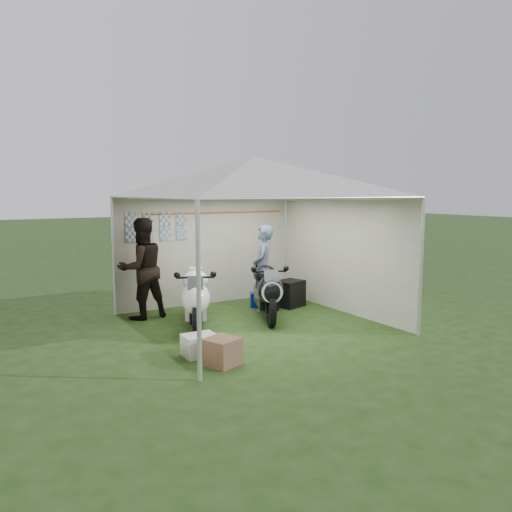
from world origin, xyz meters
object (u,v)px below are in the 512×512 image
object	(u,v)px
motorcycle_black	(266,289)
paddock_stand	(260,300)
person_blue_jacket	(263,268)
equipment_box	(290,293)
crate_0	(200,345)
person_dark_jacket	(142,268)
crate_1	(222,352)
motorcycle_white	(196,296)
canopy_tent	(254,181)

from	to	relation	value
motorcycle_black	paddock_stand	xyz separation A→B (m)	(0.39, 0.87, -0.42)
person_blue_jacket	equipment_box	xyz separation A→B (m)	(0.66, 0.00, -0.59)
person_blue_jacket	crate_0	distance (m)	3.08
motorcycle_black	crate_0	distance (m)	2.45
motorcycle_black	crate_0	world-z (taller)	motorcycle_black
person_blue_jacket	equipment_box	world-z (taller)	person_blue_jacket
person_dark_jacket	crate_1	distance (m)	3.18
person_blue_jacket	equipment_box	size ratio (longest dim) A/B	3.14
motorcycle_white	paddock_stand	bearing A→B (deg)	48.69
equipment_box	crate_1	distance (m)	3.74
motorcycle_white	equipment_box	distance (m)	2.47
motorcycle_black	person_dark_jacket	world-z (taller)	person_dark_jacket
canopy_tent	crate_1	distance (m)	3.26
canopy_tent	person_blue_jacket	xyz separation A→B (m)	(0.68, 0.81, -1.71)
motorcycle_white	motorcycle_black	distance (m)	1.44
crate_1	equipment_box	bearing A→B (deg)	41.03
crate_1	person_blue_jacket	bearing A→B (deg)	48.55
canopy_tent	motorcycle_black	world-z (taller)	canopy_tent
person_dark_jacket	person_blue_jacket	distance (m)	2.39
person_dark_jacket	motorcycle_white	bearing A→B (deg)	107.64
motorcycle_white	crate_0	distance (m)	1.55
crate_1	motorcycle_white	bearing A→B (deg)	76.86
motorcycle_black	motorcycle_white	bearing A→B (deg)	-156.97
paddock_stand	equipment_box	distance (m)	0.63
crate_0	canopy_tent	bearing A→B (deg)	35.36
paddock_stand	motorcycle_white	bearing A→B (deg)	-155.13
person_dark_jacket	equipment_box	size ratio (longest dim) A/B	3.47
motorcycle_black	person_blue_jacket	distance (m)	0.71
equipment_box	motorcycle_white	bearing A→B (deg)	-166.68
motorcycle_black	equipment_box	size ratio (longest dim) A/B	3.56
crate_0	motorcycle_black	bearing A→B (deg)	34.30
equipment_box	crate_1	size ratio (longest dim) A/B	1.31
person_blue_jacket	crate_1	world-z (taller)	person_blue_jacket
motorcycle_black	person_dark_jacket	xyz separation A→B (m)	(-2.02, 1.21, 0.38)
person_dark_jacket	crate_1	bearing A→B (deg)	84.18
motorcycle_black	person_blue_jacket	world-z (taller)	person_blue_jacket
paddock_stand	person_blue_jacket	xyz separation A→B (m)	(-0.10, -0.29, 0.71)
paddock_stand	canopy_tent	bearing A→B (deg)	-125.50
equipment_box	person_blue_jacket	bearing A→B (deg)	-179.75
motorcycle_white	motorcycle_black	world-z (taller)	motorcycle_white
person_dark_jacket	person_blue_jacket	bearing A→B (deg)	156.46
motorcycle_white	crate_0	world-z (taller)	motorcycle_white
motorcycle_white	paddock_stand	xyz separation A→B (m)	(1.83, 0.85, -0.43)
motorcycle_black	crate_1	distance (m)	2.68
crate_0	crate_1	size ratio (longest dim) A/B	1.13
motorcycle_white	motorcycle_black	xyz separation A→B (m)	(1.44, -0.02, -0.01)
canopy_tent	crate_1	world-z (taller)	canopy_tent
person_blue_jacket	crate_1	xyz separation A→B (m)	(-2.17, -2.45, -0.68)
person_blue_jacket	paddock_stand	bearing A→B (deg)	-162.41
motorcycle_white	person_blue_jacket	distance (m)	1.84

